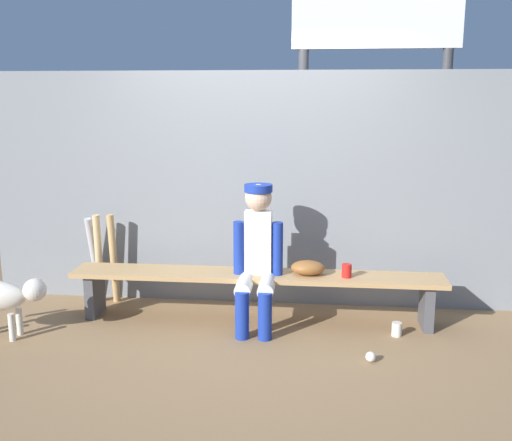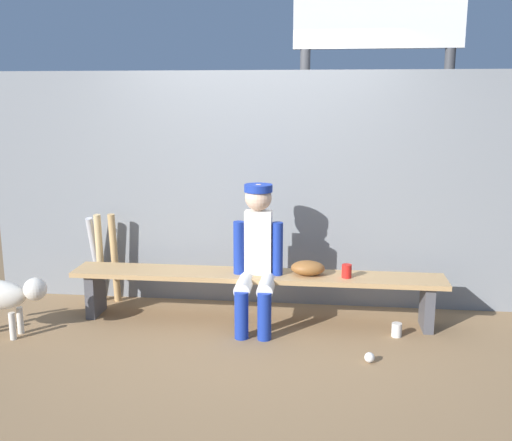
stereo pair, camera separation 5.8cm
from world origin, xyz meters
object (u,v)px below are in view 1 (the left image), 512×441
at_px(baseball, 371,357).
at_px(dog, 1,297).
at_px(bat_wood_tan, 114,259).
at_px(bat_wood_natural, 99,259).
at_px(dugout_bench, 256,282).
at_px(cup_on_ground, 397,329).
at_px(bat_aluminum_silver, 95,258).
at_px(scoreboard, 382,40).
at_px(player_seated, 257,252).
at_px(cup_on_bench, 347,271).
at_px(baseball_glove, 308,268).

height_order(baseball, dog, dog).
bearing_deg(bat_wood_tan, bat_wood_natural, -176.92).
relative_size(dugout_bench, cup_on_ground, 28.28).
xyz_separation_m(dugout_bench, bat_wood_natural, (-1.48, 0.32, 0.07)).
bearing_deg(bat_aluminum_silver, cup_on_ground, -12.31).
relative_size(dugout_bench, bat_wood_tan, 3.74).
bearing_deg(bat_wood_tan, scoreboard, 22.16).
xyz_separation_m(dugout_bench, dog, (-1.95, -0.55, -0.01)).
xyz_separation_m(player_seated, baseball, (0.88, -0.60, -0.59)).
relative_size(player_seated, baseball, 15.84).
relative_size(player_seated, cup_on_bench, 10.66).
xyz_separation_m(baseball, cup_on_bench, (-0.15, 0.67, 0.44)).
bearing_deg(scoreboard, bat_wood_tan, -157.84).
xyz_separation_m(baseball, scoreboard, (0.18, 2.01, 2.36)).
distance_m(player_seated, bat_aluminum_silver, 1.65).
height_order(dugout_bench, bat_wood_natural, bat_wood_natural).
height_order(baseball, cup_on_ground, cup_on_ground).
bearing_deg(bat_aluminum_silver, baseball, -23.97).
height_order(bat_aluminum_silver, cup_on_ground, bat_aluminum_silver).
height_order(player_seated, cup_on_bench, player_seated).
bearing_deg(player_seated, bat_aluminum_silver, 162.69).
relative_size(player_seated, scoreboard, 0.34).
xyz_separation_m(bat_wood_tan, baseball, (2.24, -1.03, -0.38)).
bearing_deg(scoreboard, bat_wood_natural, -158.77).
bearing_deg(baseball, cup_on_ground, 63.81).
distance_m(bat_wood_natural, baseball, 2.61).
distance_m(player_seated, bat_wood_natural, 1.57).
bearing_deg(cup_on_bench, baseball_glove, 173.73).
xyz_separation_m(baseball_glove, cup_on_bench, (0.32, -0.03, -0.01)).
distance_m(dugout_bench, bat_aluminum_silver, 1.59).
relative_size(bat_wood_natural, cup_on_bench, 7.53).
height_order(baseball_glove, cup_on_bench, baseball_glove).
xyz_separation_m(bat_wood_natural, scoreboard, (2.56, 0.99, 1.98)).
relative_size(dugout_bench, scoreboard, 0.89).
distance_m(player_seated, cup_on_ground, 1.27).
height_order(baseball, cup_on_bench, cup_on_bench).
bearing_deg(cup_on_ground, player_seated, 174.92).
distance_m(baseball, cup_on_bench, 0.81).
relative_size(bat_wood_tan, scoreboard, 0.24).
distance_m(baseball_glove, cup_on_bench, 0.32).
bearing_deg(dugout_bench, cup_on_ground, -10.10).
distance_m(bat_wood_natural, dog, 0.99).
bearing_deg(bat_wood_natural, cup_on_bench, -9.01).
relative_size(cup_on_ground, scoreboard, 0.03).
bearing_deg(dugout_bench, player_seated, -79.40).
bearing_deg(player_seated, scoreboard, 53.12).
relative_size(dugout_bench, baseball, 42.04).
height_order(baseball_glove, bat_aluminum_silver, bat_aluminum_silver).
xyz_separation_m(player_seated, dog, (-1.97, -0.45, -0.29)).
distance_m(bat_aluminum_silver, baseball, 2.70).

